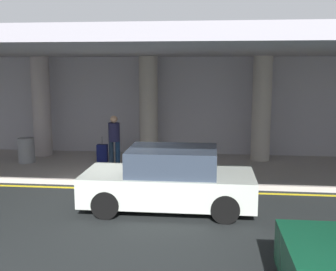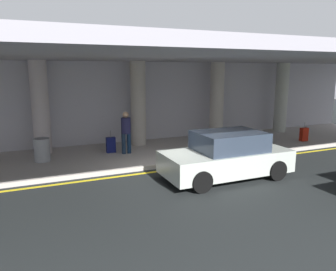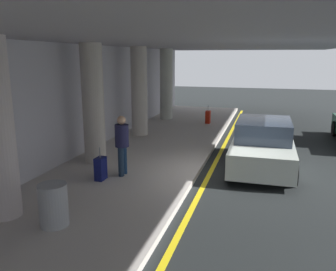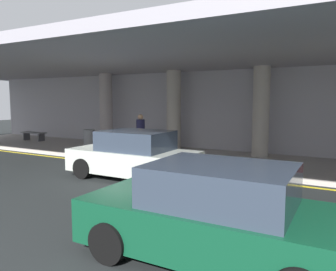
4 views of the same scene
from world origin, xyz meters
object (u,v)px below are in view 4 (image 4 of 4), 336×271
(traveler_with_luggage, at_px, (141,130))
(trash_bin_steel, at_px, (89,138))
(support_column_far_left, at_px, (106,109))
(support_column_left_mid, at_px, (174,110))
(car_dark_green, at_px, (216,215))
(bench_metal, at_px, (34,134))
(suitcase_upright_secondary, at_px, (136,143))
(support_column_center, at_px, (261,112))
(car_silver, at_px, (134,156))

(traveler_with_luggage, distance_m, trash_bin_steel, 3.19)
(support_column_far_left, relative_size, support_column_left_mid, 1.00)
(car_dark_green, distance_m, bench_metal, 16.15)
(support_column_far_left, bearing_deg, car_dark_green, -43.36)
(traveler_with_luggage, bearing_deg, bench_metal, 11.34)
(support_column_left_mid, xyz_separation_m, suitcase_upright_secondary, (-1.49, -0.93, -1.51))
(traveler_with_luggage, xyz_separation_m, suitcase_upright_secondary, (-0.53, 0.41, -0.65))
(support_column_center, bearing_deg, car_dark_green, -80.85)
(car_silver, relative_size, trash_bin_steel, 4.82)
(support_column_far_left, xyz_separation_m, support_column_center, (8.00, 0.00, 0.00))
(suitcase_upright_secondary, bearing_deg, traveler_with_luggage, -21.22)
(traveler_with_luggage, bearing_deg, suitcase_upright_secondary, -23.17)
(support_column_far_left, relative_size, trash_bin_steel, 4.29)
(support_column_left_mid, xyz_separation_m, support_column_center, (4.00, 0.00, 0.00))
(car_silver, distance_m, traveler_with_luggage, 4.37)
(support_column_center, height_order, trash_bin_steel, support_column_center)
(suitcase_upright_secondary, bearing_deg, support_column_far_left, 176.34)
(support_column_far_left, xyz_separation_m, traveler_with_luggage, (3.04, -1.34, -0.86))
(support_column_left_mid, bearing_deg, suitcase_upright_secondary, -148.10)
(traveler_with_luggage, relative_size, suitcase_upright_secondary, 1.87)
(support_column_left_mid, bearing_deg, support_column_center, 0.00)
(support_column_center, distance_m, suitcase_upright_secondary, 5.77)
(support_column_center, xyz_separation_m, car_dark_green, (1.44, -8.91, -1.26))
(support_column_far_left, distance_m, bench_metal, 4.89)
(support_column_far_left, xyz_separation_m, car_dark_green, (9.44, -8.91, -1.26))
(car_silver, xyz_separation_m, car_dark_green, (4.16, -3.84, 0.00))
(support_column_far_left, relative_size, car_silver, 0.89)
(trash_bin_steel, bearing_deg, suitcase_upright_secondary, 6.69)
(traveler_with_luggage, bearing_deg, trash_bin_steel, 12.77)
(bench_metal, bearing_deg, support_column_left_mid, 5.94)
(bench_metal, height_order, trash_bin_steel, trash_bin_steel)
(car_dark_green, xyz_separation_m, trash_bin_steel, (-9.54, 7.67, -0.14))
(suitcase_upright_secondary, height_order, bench_metal, suitcase_upright_secondary)
(support_column_center, distance_m, trash_bin_steel, 8.31)
(support_column_left_mid, bearing_deg, car_silver, -75.85)
(car_dark_green, distance_m, trash_bin_steel, 12.24)
(suitcase_upright_secondary, bearing_deg, car_silver, -39.56)
(traveler_with_luggage, bearing_deg, car_silver, 135.70)
(support_column_left_mid, distance_m, car_silver, 5.38)
(support_column_far_left, height_order, car_dark_green, support_column_far_left)
(bench_metal, bearing_deg, support_column_far_left, 11.03)
(traveler_with_luggage, xyz_separation_m, trash_bin_steel, (-3.14, 0.11, -0.54))
(trash_bin_steel, bearing_deg, traveler_with_luggage, -1.95)
(support_column_center, relative_size, trash_bin_steel, 4.29)
(car_dark_green, relative_size, trash_bin_steel, 4.82)
(support_column_center, distance_m, car_silver, 5.89)
(car_silver, distance_m, suitcase_upright_secondary, 4.99)
(support_column_center, height_order, bench_metal, support_column_center)
(trash_bin_steel, bearing_deg, support_column_center, 8.67)
(suitcase_upright_secondary, relative_size, trash_bin_steel, 1.06)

